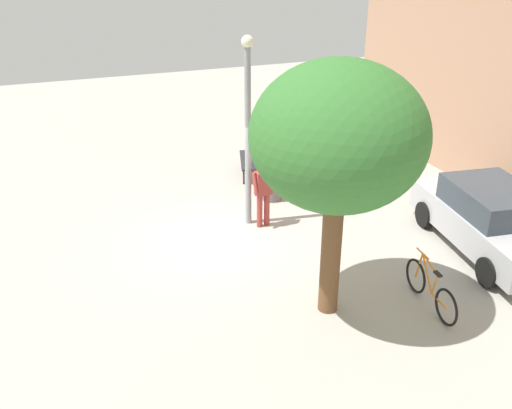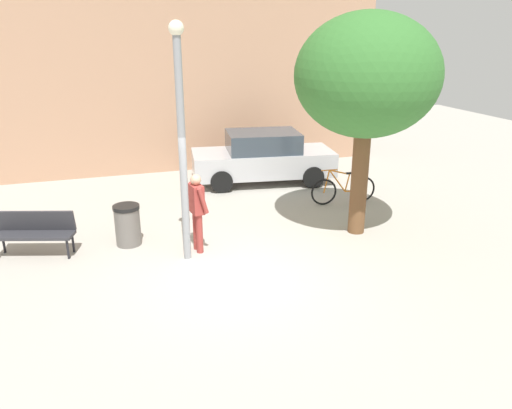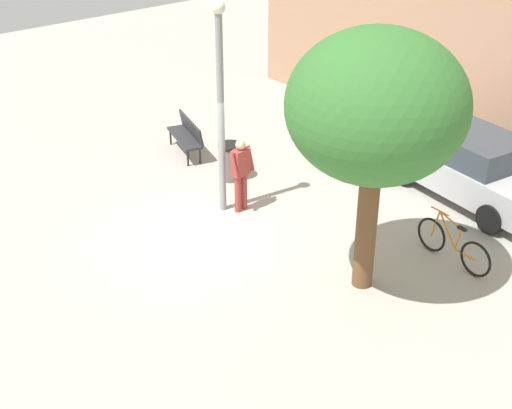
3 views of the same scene
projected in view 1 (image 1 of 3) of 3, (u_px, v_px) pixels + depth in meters
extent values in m
plane|color=#A8A399|center=(221.00, 243.00, 13.45)|extent=(36.00, 36.00, 0.00)
cylinder|color=gray|center=(248.00, 141.00, 13.49)|extent=(0.15, 0.15, 4.31)
sphere|color=#F2EACC|center=(247.00, 41.00, 12.50)|extent=(0.28, 0.28, 0.28)
cylinder|color=#9E3833|center=(267.00, 209.00, 14.13)|extent=(0.14, 0.14, 0.85)
cylinder|color=#9E3833|center=(260.00, 211.00, 14.04)|extent=(0.14, 0.14, 0.85)
cube|color=#9E3833|center=(263.00, 183.00, 13.77)|extent=(0.27, 0.43, 0.60)
sphere|color=tan|center=(263.00, 167.00, 13.59)|extent=(0.22, 0.22, 0.22)
cylinder|color=#9E3833|center=(273.00, 180.00, 13.83)|extent=(0.24, 0.12, 0.55)
cylinder|color=#9E3833|center=(255.00, 184.00, 13.61)|extent=(0.24, 0.12, 0.55)
cube|color=#2D2D33|center=(248.00, 160.00, 17.06)|extent=(1.66, 0.88, 0.06)
cube|color=#2D2D33|center=(254.00, 152.00, 16.96)|extent=(1.57, 0.58, 0.44)
cylinder|color=black|center=(244.00, 177.00, 16.50)|extent=(0.05, 0.05, 0.42)
cylinder|color=black|center=(242.00, 159.00, 17.80)|extent=(0.05, 0.05, 0.42)
cylinder|color=black|center=(255.00, 177.00, 16.52)|extent=(0.05, 0.05, 0.42)
cylinder|color=black|center=(252.00, 159.00, 17.82)|extent=(0.05, 0.05, 0.42)
cylinder|color=brown|center=(331.00, 254.00, 10.62)|extent=(0.38, 0.38, 2.44)
ellipsoid|color=#35712F|center=(338.00, 136.00, 9.63)|extent=(3.04, 3.04, 2.58)
torus|color=black|center=(416.00, 276.00, 11.53)|extent=(0.71, 0.11, 0.71)
torus|color=black|center=(446.00, 307.00, 10.58)|extent=(0.71, 0.11, 0.71)
cylinder|color=orange|center=(427.00, 273.00, 11.09)|extent=(0.50, 0.08, 0.64)
cylinder|color=orange|center=(430.00, 264.00, 10.95)|extent=(0.58, 0.08, 0.18)
cylinder|color=orange|center=(435.00, 284.00, 10.88)|extent=(0.14, 0.05, 0.48)
cylinder|color=orange|center=(439.00, 301.00, 10.80)|extent=(0.50, 0.08, 0.04)
cylinder|color=orange|center=(419.00, 265.00, 11.35)|extent=(0.17, 0.05, 0.63)
cube|color=black|center=(438.00, 274.00, 10.72)|extent=(0.21, 0.10, 0.04)
cylinder|color=orange|center=(423.00, 253.00, 11.16)|extent=(0.44, 0.07, 0.03)
cube|color=#B7B7BC|center=(488.00, 225.00, 12.94)|extent=(4.39, 2.24, 0.70)
cube|color=#333D47|center=(493.00, 200.00, 12.67)|extent=(2.29, 1.83, 0.60)
cylinder|color=black|center=(489.00, 272.00, 11.72)|extent=(0.66, 0.30, 0.64)
cylinder|color=black|center=(484.00, 208.00, 14.42)|extent=(0.66, 0.30, 0.64)
cylinder|color=black|center=(425.00, 214.00, 14.10)|extent=(0.66, 0.30, 0.64)
cylinder|color=#66605B|center=(272.00, 185.00, 15.50)|extent=(0.54, 0.54, 0.81)
cylinder|color=black|center=(272.00, 170.00, 15.31)|extent=(0.56, 0.56, 0.08)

